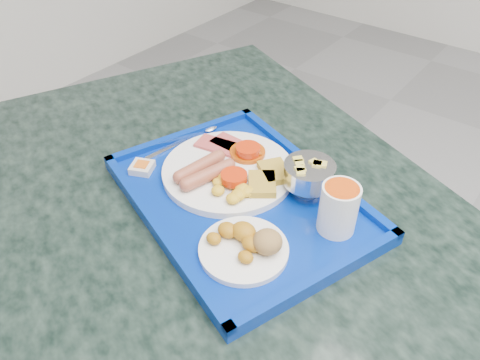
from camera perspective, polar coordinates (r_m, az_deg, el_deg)
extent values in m
cylinder|color=slate|center=(1.20, -1.43, -17.41)|extent=(0.12, 0.12, 0.71)
cube|color=black|center=(0.91, -1.81, -4.27)|extent=(1.49, 1.27, 0.04)
cube|color=#032791|center=(0.89, 0.00, -2.38)|extent=(0.58, 0.50, 0.02)
cube|color=#032791|center=(0.97, 8.50, 1.94)|extent=(0.46, 0.18, 0.01)
cube|color=#032791|center=(0.83, -9.96, -5.84)|extent=(0.46, 0.18, 0.01)
cube|color=#032791|center=(0.76, 9.87, -11.52)|extent=(0.14, 0.34, 0.01)
cube|color=#032791|center=(1.05, -7.00, 5.45)|extent=(0.14, 0.34, 0.01)
cylinder|color=white|center=(0.94, -1.44, 1.14)|extent=(0.26, 0.26, 0.01)
cube|color=#BF4C4D|center=(0.99, -0.99, 4.31)|extent=(0.09, 0.05, 0.01)
cube|color=#BF4C4D|center=(0.99, -2.77, 4.24)|extent=(0.10, 0.06, 0.01)
cylinder|color=#BA4907|center=(0.97, 0.92, 3.37)|extent=(0.07, 0.07, 0.01)
sphere|color=#BA4907|center=(0.97, 0.95, 3.93)|extent=(0.01, 0.01, 0.01)
sphere|color=#BA4907|center=(0.96, -0.16, 3.57)|extent=(0.01, 0.01, 0.01)
sphere|color=#BA4907|center=(0.98, 1.89, 4.31)|extent=(0.01, 0.01, 0.01)
sphere|color=#BA4907|center=(0.95, 2.36, 3.21)|extent=(0.01, 0.01, 0.01)
sphere|color=#BA4907|center=(0.97, 1.35, 4.07)|extent=(0.01, 0.01, 0.01)
sphere|color=#BA4907|center=(0.96, 2.18, 3.79)|extent=(0.01, 0.01, 0.01)
sphere|color=#BA4907|center=(0.98, 1.36, 4.52)|extent=(0.01, 0.01, 0.01)
sphere|color=#BA4907|center=(0.95, 0.93, 3.10)|extent=(0.01, 0.01, 0.01)
sphere|color=#BA4907|center=(0.96, 1.71, 3.67)|extent=(0.01, 0.01, 0.01)
sphere|color=#BA4907|center=(0.97, 0.14, 4.22)|extent=(0.01, 0.01, 0.01)
sphere|color=#BA4907|center=(0.96, 1.57, 3.55)|extent=(0.01, 0.01, 0.01)
sphere|color=#BA4907|center=(0.96, 0.57, 3.44)|extent=(0.01, 0.01, 0.01)
cube|color=#AD8A2B|center=(0.91, 4.24, 1.02)|extent=(0.09, 0.08, 0.01)
cube|color=#AD8A2B|center=(0.88, 2.70, -0.46)|extent=(0.08, 0.09, 0.01)
cylinder|color=brown|center=(0.92, -4.94, 1.67)|extent=(0.04, 0.10, 0.03)
cylinder|color=brown|center=(0.90, -3.92, 0.64)|extent=(0.05, 0.10, 0.03)
ellipsoid|color=gold|center=(0.87, 0.27, -1.12)|extent=(0.03, 0.03, 0.02)
ellipsoid|color=gold|center=(0.89, -2.69, -0.25)|extent=(0.02, 0.02, 0.01)
ellipsoid|color=gold|center=(0.86, 0.81, -1.38)|extent=(0.03, 0.03, 0.02)
ellipsoid|color=gold|center=(0.89, -0.99, -0.08)|extent=(0.02, 0.02, 0.01)
ellipsoid|color=gold|center=(0.85, -0.85, -2.26)|extent=(0.03, 0.03, 0.02)
ellipsoid|color=gold|center=(0.90, -0.77, 0.54)|extent=(0.03, 0.03, 0.02)
ellipsoid|color=gold|center=(0.87, -2.70, -1.28)|extent=(0.03, 0.03, 0.02)
ellipsoid|color=gold|center=(0.86, -0.22, -1.81)|extent=(0.03, 0.03, 0.02)
ellipsoid|color=gold|center=(0.90, -2.06, 0.55)|extent=(0.02, 0.02, 0.02)
ellipsoid|color=gold|center=(0.89, -2.01, -0.03)|extent=(0.02, 0.02, 0.02)
ellipsoid|color=gold|center=(0.89, -0.17, -0.19)|extent=(0.03, 0.03, 0.02)
cylinder|color=#B71E04|center=(0.95, 0.99, 3.72)|extent=(0.05, 0.05, 0.01)
cylinder|color=#B71E04|center=(0.88, -0.74, 0.36)|extent=(0.05, 0.05, 0.01)
cylinder|color=white|center=(0.79, 0.45, -8.49)|extent=(0.15, 0.15, 0.01)
ellipsoid|color=#A36A13|center=(0.76, 0.68, -9.39)|extent=(0.03, 0.02, 0.02)
ellipsoid|color=#A36A13|center=(0.77, 1.45, -7.78)|extent=(0.04, 0.03, 0.02)
ellipsoid|color=#A36A13|center=(0.79, 0.47, -6.30)|extent=(0.04, 0.04, 0.03)
ellipsoid|color=#A36A13|center=(0.79, -1.53, -6.12)|extent=(0.04, 0.03, 0.02)
ellipsoid|color=#A36A13|center=(0.78, -3.22, -7.13)|extent=(0.03, 0.02, 0.02)
ellipsoid|color=olive|center=(0.76, 3.37, -7.52)|extent=(0.05, 0.05, 0.04)
cylinder|color=silver|center=(0.91, 8.17, -1.26)|extent=(0.06, 0.06, 0.01)
cylinder|color=silver|center=(0.90, 8.25, -0.62)|extent=(0.02, 0.02, 0.02)
cylinder|color=silver|center=(0.88, 8.42, 0.83)|extent=(0.10, 0.10, 0.04)
cube|color=#FFE961|center=(0.87, 7.22, 1.80)|extent=(0.02, 0.02, 0.01)
cube|color=#FFE961|center=(0.85, 7.39, 0.77)|extent=(0.02, 0.02, 0.01)
cube|color=#FFE961|center=(0.88, 9.08, 1.89)|extent=(0.02, 0.02, 0.01)
cube|color=#FFE961|center=(0.88, 7.07, 2.26)|extent=(0.02, 0.02, 0.01)
cube|color=#FFE961|center=(0.86, 7.31, 1.10)|extent=(0.02, 0.02, 0.01)
cube|color=#FFE961|center=(0.87, 9.35, 1.70)|extent=(0.02, 0.02, 0.01)
cube|color=#FFE961|center=(0.88, 9.92, 1.70)|extent=(0.02, 0.02, 0.01)
cylinder|color=white|center=(0.81, 11.91, -3.43)|extent=(0.07, 0.07, 0.09)
cylinder|color=#D1430B|center=(0.79, 12.31, -1.22)|extent=(0.06, 0.06, 0.01)
cube|color=silver|center=(1.02, -5.78, 4.12)|extent=(0.03, 0.12, 0.00)
ellipsoid|color=silver|center=(1.07, -3.63, 6.39)|extent=(0.03, 0.04, 0.01)
cube|color=silver|center=(1.03, -7.40, 4.55)|extent=(0.04, 0.18, 0.00)
cube|color=silver|center=(0.97, -11.84, 1.50)|extent=(0.06, 0.06, 0.01)
cube|color=orange|center=(0.96, -11.91, 1.90)|extent=(0.03, 0.03, 0.00)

